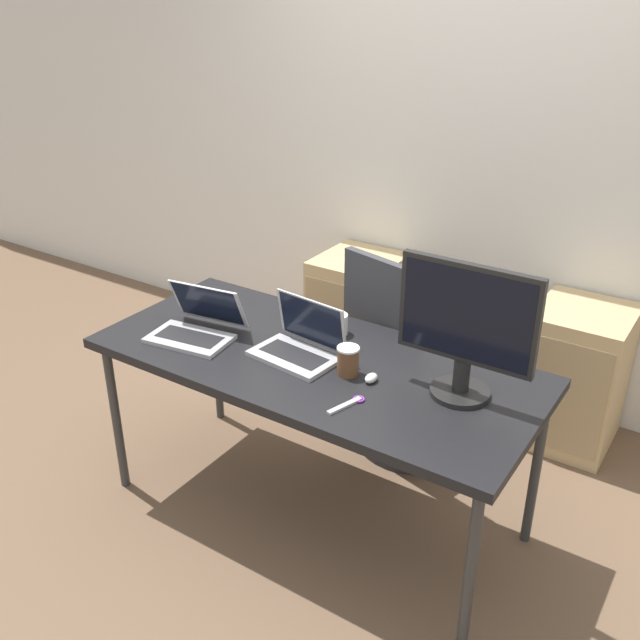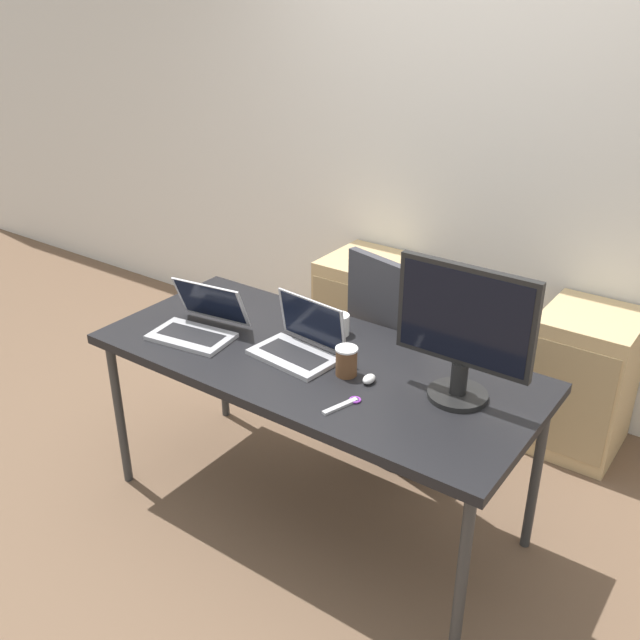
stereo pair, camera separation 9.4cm
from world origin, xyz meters
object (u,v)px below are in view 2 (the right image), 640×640
(cabinet_right, at_px, (582,381))
(coffee_cup_white, at_px, (339,324))
(monitor, at_px, (464,331))
(coffee_cup_brown, at_px, (346,361))
(office_chair, at_px, (410,382))
(laptop_right, at_px, (198,324))
(mouse, at_px, (369,379))
(laptop_left, at_px, (300,344))
(cabinet_left, at_px, (365,316))

(cabinet_right, xyz_separation_m, coffee_cup_white, (-0.79, -0.94, 0.46))
(monitor, height_order, coffee_cup_brown, monitor)
(office_chair, height_order, coffee_cup_white, office_chair)
(laptop_right, relative_size, mouse, 5.82)
(coffee_cup_brown, bearing_deg, laptop_left, 174.33)
(laptop_right, height_order, mouse, laptop_right)
(office_chair, distance_m, laptop_left, 0.79)
(mouse, relative_size, coffee_cup_brown, 0.55)
(cabinet_left, distance_m, coffee_cup_white, 1.14)
(cabinet_left, distance_m, mouse, 1.49)
(laptop_left, bearing_deg, cabinet_left, 109.77)
(cabinet_left, xyz_separation_m, laptop_right, (-0.03, -1.28, 0.46))
(coffee_cup_white, bearing_deg, mouse, -39.88)
(cabinet_left, bearing_deg, office_chair, -42.23)
(cabinet_right, height_order, coffee_cup_white, coffee_cup_white)
(coffee_cup_white, height_order, coffee_cup_brown, coffee_cup_brown)
(laptop_right, bearing_deg, monitor, 9.25)
(cabinet_right, relative_size, laptop_left, 2.00)
(laptop_right, xyz_separation_m, monitor, (1.10, 0.18, 0.22))
(coffee_cup_brown, bearing_deg, mouse, -0.50)
(cabinet_right, bearing_deg, laptop_left, -124.79)
(cabinet_left, height_order, monitor, monitor)
(cabinet_right, xyz_separation_m, mouse, (-0.48, -1.20, 0.43))
(coffee_cup_white, bearing_deg, laptop_left, -95.64)
(office_chair, bearing_deg, monitor, -49.59)
(cabinet_left, xyz_separation_m, laptop_left, (0.42, -1.18, 0.46))
(coffee_cup_white, bearing_deg, coffee_cup_brown, -50.89)
(cabinet_right, distance_m, mouse, 1.36)
(office_chair, xyz_separation_m, mouse, (0.18, -0.67, 0.40))
(office_chair, distance_m, laptop_right, 1.06)
(office_chair, relative_size, mouse, 16.79)
(cabinet_left, xyz_separation_m, cabinet_right, (1.24, 0.00, 0.00))
(mouse, bearing_deg, coffee_cup_white, 140.12)
(mouse, bearing_deg, cabinet_right, 68.26)
(monitor, height_order, mouse, monitor)
(coffee_cup_white, bearing_deg, cabinet_left, 115.46)
(cabinet_right, relative_size, coffee_cup_brown, 6.24)
(cabinet_right, xyz_separation_m, coffee_cup_brown, (-0.58, -1.20, 0.47))
(laptop_left, bearing_deg, laptop_right, -167.00)
(cabinet_right, height_order, coffee_cup_brown, coffee_cup_brown)
(coffee_cup_white, distance_m, coffee_cup_brown, 0.34)
(mouse, height_order, coffee_cup_brown, coffee_cup_brown)
(coffee_cup_white, xyz_separation_m, coffee_cup_brown, (0.21, -0.26, 0.01))
(cabinet_left, distance_m, laptop_left, 1.33)
(cabinet_left, distance_m, monitor, 1.68)
(cabinet_left, bearing_deg, coffee_cup_brown, -61.20)
(laptop_left, height_order, monitor, monitor)
(laptop_left, bearing_deg, mouse, -4.12)
(cabinet_right, xyz_separation_m, monitor, (-0.17, -1.10, 0.68))
(mouse, bearing_deg, cabinet_left, 122.37)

